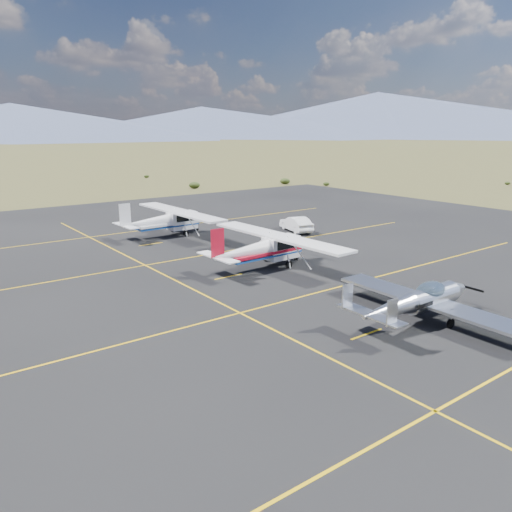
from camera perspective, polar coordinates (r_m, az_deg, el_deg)
name	(u,v)px	position (r m, az deg, el deg)	size (l,w,h in m)	color
ground	(354,300)	(27.14, 11.11, -4.92)	(1600.00, 1600.00, 0.00)	#383D1C
apron	(272,270)	(32.00, 1.83, -1.67)	(72.00, 72.00, 0.02)	black
aircraft_low_wing	(420,301)	(24.56, 18.23, -4.87)	(7.23, 10.11, 2.21)	silver
aircraft_cessna	(265,247)	(32.32, 1.01, 0.98)	(7.20, 12.03, 3.05)	white
aircraft_plain	(167,220)	(42.73, -10.11, 4.09)	(7.22, 12.07, 3.06)	white
sedan	(296,224)	(44.10, 4.60, 3.68)	(1.41, 4.04, 1.33)	white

